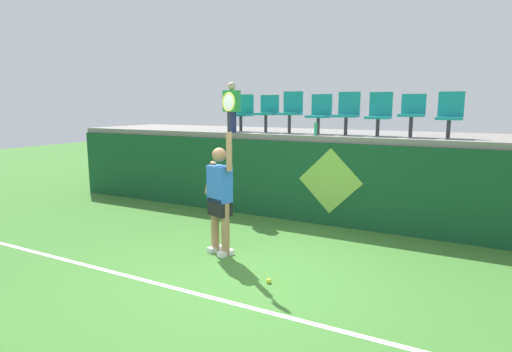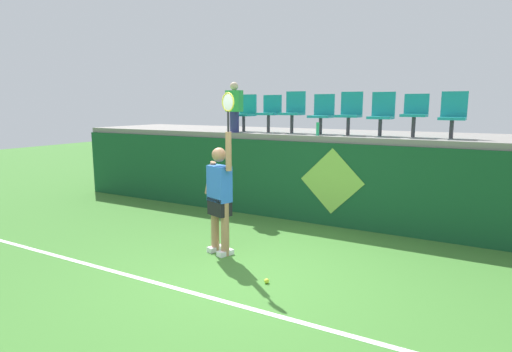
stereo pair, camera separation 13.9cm
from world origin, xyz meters
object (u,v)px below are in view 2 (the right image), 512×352
object	(u,v)px
stadium_chair_4	(350,112)
stadium_chair_5	(382,113)
stadium_chair_6	(415,112)
stadium_chair_3	(322,112)
spectator_0	(234,107)
stadium_chair_0	(245,111)
stadium_chair_1	(270,111)
tennis_ball	(267,281)
water_bottle	(318,129)
stadium_chair_7	(453,113)
tennis_player	(220,195)
stadium_chair_2	(294,110)

from	to	relation	value
stadium_chair_4	stadium_chair_5	world-z (taller)	stadium_chair_4
stadium_chair_6	stadium_chair_5	bearing A→B (deg)	178.94
stadium_chair_3	spectator_0	distance (m)	1.91
stadium_chair_0	stadium_chair_3	bearing A→B (deg)	-0.01
stadium_chair_1	stadium_chair_6	bearing A→B (deg)	-0.03
tennis_ball	water_bottle	size ratio (longest dim) A/B	0.26
stadium_chair_7	stadium_chair_4	bearing A→B (deg)	-179.99
stadium_chair_1	stadium_chair_5	world-z (taller)	stadium_chair_5
tennis_ball	stadium_chair_0	size ratio (longest dim) A/B	0.08
stadium_chair_1	stadium_chair_5	xyz separation A→B (m)	(2.43, 0.01, -0.01)
stadium_chair_3	stadium_chair_4	distance (m)	0.58
tennis_ball	stadium_chair_4	bearing A→B (deg)	91.71
stadium_chair_7	tennis_player	bearing A→B (deg)	-134.02
stadium_chair_3	stadium_chair_6	world-z (taller)	stadium_chair_3
stadium_chair_0	stadium_chair_7	xyz separation A→B (m)	(4.32, 0.00, -0.01)
stadium_chair_3	stadium_chair_7	size ratio (longest dim) A/B	0.98
stadium_chair_1	stadium_chair_7	world-z (taller)	stadium_chair_7
water_bottle	stadium_chair_4	bearing A→B (deg)	48.32
tennis_ball	stadium_chair_5	bearing A→B (deg)	82.02
water_bottle	stadium_chair_6	distance (m)	1.81
water_bottle	stadium_chair_7	xyz separation A→B (m)	(2.35, 0.53, 0.32)
spectator_0	stadium_chair_5	bearing A→B (deg)	8.72
stadium_chair_6	stadium_chair_7	size ratio (longest dim) A/B	0.96
stadium_chair_3	stadium_chair_5	xyz separation A→B (m)	(1.21, 0.00, 0.01)
stadium_chair_4	water_bottle	bearing A→B (deg)	-131.68
tennis_player	stadium_chair_0	bearing A→B (deg)	114.15
tennis_player	stadium_chair_3	distance (m)	3.32
tennis_ball	stadium_chair_5	distance (m)	4.31
tennis_player	spectator_0	bearing A→B (deg)	117.90
water_bottle	stadium_chair_2	world-z (taller)	stadium_chair_2
stadium_chair_1	spectator_0	distance (m)	0.79
stadium_chair_3	spectator_0	size ratio (longest dim) A/B	0.75
tennis_ball	spectator_0	bearing A→B (deg)	128.21
tennis_ball	stadium_chair_7	size ratio (longest dim) A/B	0.08
stadium_chair_5	stadium_chair_7	size ratio (longest dim) A/B	1.01
stadium_chair_3	spectator_0	bearing A→B (deg)	-165.86
stadium_chair_2	stadium_chair_4	world-z (taller)	stadium_chair_2
stadium_chair_2	spectator_0	world-z (taller)	spectator_0
stadium_chair_6	spectator_0	xyz separation A→B (m)	(-3.67, -0.46, 0.10)
stadium_chair_1	stadium_chair_7	bearing A→B (deg)	0.13
tennis_player	stadium_chair_6	bearing A→B (deg)	52.85
tennis_player	stadium_chair_7	distance (m)	4.42
tennis_player	tennis_ball	world-z (taller)	tennis_player
stadium_chair_3	spectator_0	world-z (taller)	spectator_0
tennis_player	stadium_chair_4	bearing A→B (deg)	70.70
stadium_chair_2	stadium_chair_3	world-z (taller)	stadium_chair_2
stadium_chair_2	stadium_chair_7	xyz separation A→B (m)	(3.11, 0.00, -0.05)
stadium_chair_6	stadium_chair_0	bearing A→B (deg)	179.88
stadium_chair_3	stadium_chair_5	world-z (taller)	stadium_chair_5
water_bottle	stadium_chair_4	world-z (taller)	stadium_chair_4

